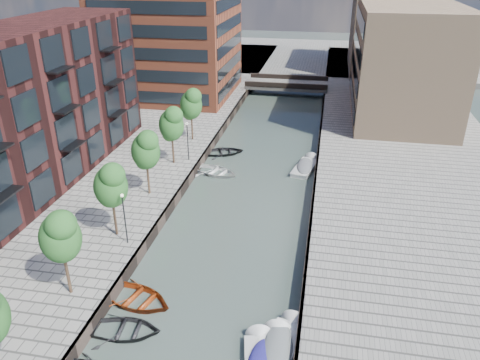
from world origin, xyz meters
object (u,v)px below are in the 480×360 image
(tree_3, at_px, (110,184))
(tree_4, at_px, (145,149))
(bridge, at_px, (287,84))
(motorboat_2, at_px, (273,357))
(car, at_px, (363,98))
(sloop_1, at_px, (125,333))
(motorboat_4, at_px, (306,166))
(sloop_3, at_px, (215,174))
(tree_6, at_px, (191,103))
(sloop_2, at_px, (136,302))
(sloop_4, at_px, (224,154))
(tree_2, at_px, (60,235))
(tree_5, at_px, (171,123))
(motorboat_1, at_px, (280,347))

(tree_3, distance_m, tree_4, 7.00)
(bridge, xyz_separation_m, tree_4, (-8.50, -40.00, 3.92))
(motorboat_2, height_order, car, car)
(sloop_1, relative_size, motorboat_4, 0.81)
(bridge, bearing_deg, motorboat_4, -80.46)
(sloop_3, distance_m, motorboat_2, 24.89)
(tree_6, relative_size, sloop_2, 1.15)
(sloop_4, height_order, motorboat_4, motorboat_4)
(tree_3, height_order, sloop_1, tree_3)
(tree_6, bearing_deg, sloop_3, -57.38)
(bridge, relative_size, tree_2, 2.18)
(tree_3, xyz_separation_m, sloop_2, (3.92, -6.02, -5.31))
(bridge, bearing_deg, sloop_4, -99.28)
(tree_2, bearing_deg, motorboat_4, 61.08)
(bridge, xyz_separation_m, sloop_1, (-4.18, -55.78, -1.39))
(sloop_1, bearing_deg, tree_4, 9.38)
(tree_4, height_order, tree_6, same)
(sloop_1, height_order, motorboat_4, motorboat_4)
(bridge, bearing_deg, car, -30.36)
(sloop_4, height_order, motorboat_2, motorboat_2)
(tree_3, bearing_deg, tree_2, -90.00)
(sloop_2, xyz_separation_m, sloop_3, (0.45, 20.20, 0.00))
(sloop_4, height_order, car, car)
(sloop_3, bearing_deg, tree_4, 167.83)
(tree_2, height_order, car, tree_2)
(tree_2, height_order, tree_5, same)
(tree_3, distance_m, sloop_2, 8.93)
(sloop_2, xyz_separation_m, sloop_4, (0.10, 25.62, 0.00))
(bridge, distance_m, sloop_1, 55.95)
(sloop_3, height_order, motorboat_4, motorboat_4)
(sloop_1, bearing_deg, motorboat_2, -97.72)
(motorboat_4, distance_m, car, 23.79)
(tree_3, bearing_deg, sloop_2, -56.93)
(tree_6, bearing_deg, tree_5, -90.00)
(tree_5, height_order, sloop_2, tree_5)
(sloop_1, xyz_separation_m, motorboat_4, (9.16, 26.17, 0.21))
(tree_2, distance_m, tree_3, 7.00)
(tree_2, xyz_separation_m, tree_6, (0.00, 28.00, 0.00))
(sloop_3, relative_size, motorboat_1, 0.86)
(tree_5, height_order, motorboat_2, tree_5)
(motorboat_1, xyz_separation_m, motorboat_4, (-0.16, 25.77, -0.01))
(sloop_2, relative_size, sloop_3, 1.05)
(motorboat_1, relative_size, motorboat_4, 1.04)
(sloop_2, relative_size, motorboat_4, 0.94)
(sloop_3, bearing_deg, car, -12.13)
(tree_6, xyz_separation_m, sloop_1, (4.32, -29.78, -5.31))
(sloop_4, bearing_deg, motorboat_2, 177.31)
(motorboat_1, bearing_deg, tree_6, 114.90)
(tree_6, distance_m, sloop_3, 9.68)
(tree_6, relative_size, sloop_1, 1.34)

